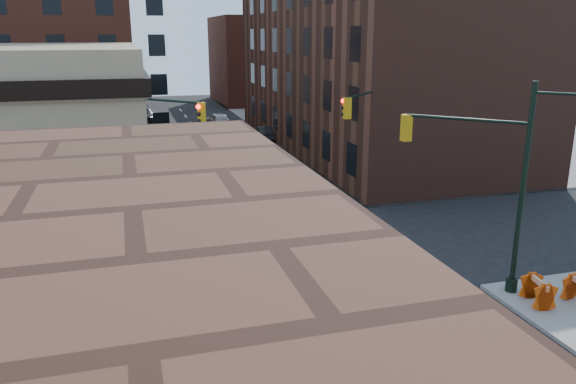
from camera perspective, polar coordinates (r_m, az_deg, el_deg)
ground at (r=25.88m, az=0.74°, el=-6.29°), size 140.00×140.00×0.00m
sidewalk_ne at (r=63.98m, az=12.08°, el=6.80°), size 34.00×54.50×0.15m
commercial_row_ne at (r=49.71m, az=7.76°, el=12.53°), size 14.00×34.00×14.00m
filler_nw at (r=85.43m, az=-22.88°, el=13.47°), size 20.00×18.00×16.00m
filler_ne at (r=83.70m, az=-1.67°, el=13.27°), size 16.00×16.00×12.00m
signal_pole_se at (r=22.35m, az=20.08°, el=1.57°), size 5.40×5.27×8.00m
signal_pole_nw at (r=28.80m, az=-13.64°, el=4.56°), size 3.58×3.67×8.00m
signal_pole_ne at (r=31.53m, az=8.15°, el=5.80°), size 3.67×3.58×8.00m
tree_ne_near at (r=51.42m, az=0.33°, el=8.85°), size 3.00×3.00×4.85m
tree_ne_far at (r=59.08m, az=-1.90°, el=9.75°), size 3.00×3.00×4.85m
police_car at (r=26.61m, az=0.57°, el=-3.96°), size 5.44×3.35×1.47m
pickup at (r=30.12m, az=-13.16°, el=-1.89°), size 5.94×3.19×1.59m
parked_car_wnear at (r=47.07m, az=-12.50°, el=4.43°), size 2.27×4.51×1.47m
parked_car_wfar at (r=53.70m, az=-11.20°, el=5.87°), size 1.74×4.45×1.44m
parked_car_wdeep at (r=66.42m, az=-14.47°, el=7.60°), size 2.84×5.73×1.60m
parked_car_enear at (r=53.25m, az=-2.37°, el=6.01°), size 1.58×4.08×1.32m
parked_car_efar at (r=61.05m, az=-7.09°, el=7.28°), size 2.28×4.73×1.56m
pedestrian_a at (r=31.22m, az=-14.91°, el=-1.08°), size 0.70×0.66×1.60m
pedestrian_b at (r=31.63m, az=-22.23°, el=-1.48°), size 1.01×0.97×1.65m
pedestrian_c at (r=30.50m, az=-23.57°, el=-1.98°), size 1.21×0.76×1.91m
barrel_road at (r=30.20m, az=3.32°, el=-2.09°), size 0.67×0.67×0.93m
barrel_bank at (r=30.43m, az=-12.58°, el=-2.31°), size 0.56×0.56×0.94m
barricade_se_b at (r=22.73m, az=24.04°, el=-9.25°), size 0.90×1.42×0.99m
barricade_nw_a at (r=32.25m, az=-14.62°, el=-1.08°), size 1.44×0.93×1.00m
barricade_nw_b at (r=30.12m, az=-19.37°, el=-2.71°), size 1.35×0.80×0.96m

